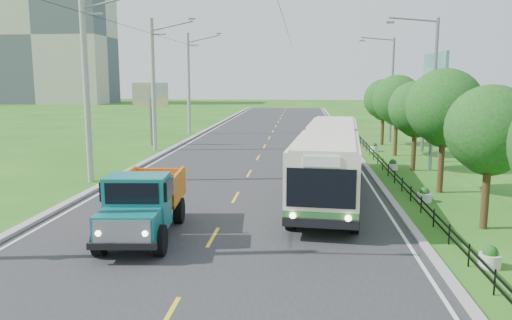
# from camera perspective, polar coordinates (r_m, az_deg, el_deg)

# --- Properties ---
(ground) EXTENTS (240.00, 240.00, 0.00)m
(ground) POSITION_cam_1_polar(r_m,az_deg,el_deg) (17.70, -4.93, -8.82)
(ground) COLOR #205915
(ground) RESTS_ON ground
(road) EXTENTS (14.00, 120.00, 0.02)m
(road) POSITION_cam_1_polar(r_m,az_deg,el_deg) (37.09, 0.51, 0.74)
(road) COLOR #28282B
(road) RESTS_ON ground
(curb_left) EXTENTS (0.40, 120.00, 0.15)m
(curb_left) POSITION_cam_1_polar(r_m,az_deg,el_deg) (38.35, -10.28, 0.97)
(curb_left) COLOR #9E9E99
(curb_left) RESTS_ON ground
(curb_right) EXTENTS (0.30, 120.00, 0.10)m
(curb_right) POSITION_cam_1_polar(r_m,az_deg,el_deg) (37.19, 11.55, 0.64)
(curb_right) COLOR #9E9E99
(curb_right) RESTS_ON ground
(edge_line_left) EXTENTS (0.12, 120.00, 0.00)m
(edge_line_left) POSITION_cam_1_polar(r_m,az_deg,el_deg) (38.21, -9.48, 0.88)
(edge_line_left) COLOR silver
(edge_line_left) RESTS_ON road
(edge_line_right) EXTENTS (0.12, 120.00, 0.00)m
(edge_line_right) POSITION_cam_1_polar(r_m,az_deg,el_deg) (37.14, 10.79, 0.61)
(edge_line_right) COLOR silver
(edge_line_right) RESTS_ON road
(centre_dash) EXTENTS (0.12, 2.20, 0.00)m
(centre_dash) POSITION_cam_1_polar(r_m,az_deg,el_deg) (17.69, -4.93, -8.76)
(centre_dash) COLOR yellow
(centre_dash) RESTS_ON road
(railing_right) EXTENTS (0.04, 40.00, 0.60)m
(railing_right) POSITION_cam_1_polar(r_m,az_deg,el_deg) (31.39, 14.29, -0.56)
(railing_right) COLOR black
(railing_right) RESTS_ON ground
(pole_near) EXTENTS (3.51, 0.32, 10.00)m
(pole_near) POSITION_cam_1_polar(r_m,az_deg,el_deg) (27.95, -18.77, 7.96)
(pole_near) COLOR gray
(pole_near) RESTS_ON ground
(pole_mid) EXTENTS (3.51, 0.32, 10.00)m
(pole_mid) POSITION_cam_1_polar(r_m,az_deg,el_deg) (39.22, -11.61, 8.47)
(pole_mid) COLOR gray
(pole_mid) RESTS_ON ground
(pole_far) EXTENTS (3.51, 0.32, 10.00)m
(pole_far) POSITION_cam_1_polar(r_m,az_deg,el_deg) (50.83, -7.67, 8.70)
(pole_far) COLOR gray
(pole_far) RESTS_ON ground
(tree_second) EXTENTS (3.18, 3.26, 5.30)m
(tree_second) POSITION_cam_1_polar(r_m,az_deg,el_deg) (20.00, 25.20, 2.74)
(tree_second) COLOR #382314
(tree_second) RESTS_ON ground
(tree_third) EXTENTS (3.60, 3.62, 6.00)m
(tree_third) POSITION_cam_1_polar(r_m,az_deg,el_deg) (25.67, 20.75, 5.30)
(tree_third) COLOR #382314
(tree_third) RESTS_ON ground
(tree_fourth) EXTENTS (3.24, 3.31, 5.40)m
(tree_fourth) POSITION_cam_1_polar(r_m,az_deg,el_deg) (31.51, 17.83, 5.34)
(tree_fourth) COLOR #382314
(tree_fourth) RESTS_ON ground
(tree_fifth) EXTENTS (3.48, 3.52, 5.80)m
(tree_fifth) POSITION_cam_1_polar(r_m,az_deg,el_deg) (37.36, 15.87, 6.38)
(tree_fifth) COLOR #382314
(tree_fifth) RESTS_ON ground
(tree_back) EXTENTS (3.30, 3.36, 5.50)m
(tree_back) POSITION_cam_1_polar(r_m,az_deg,el_deg) (43.28, 14.42, 6.51)
(tree_back) COLOR #382314
(tree_back) RESTS_ON ground
(streetlight_mid) EXTENTS (3.02, 0.20, 9.07)m
(streetlight_mid) POSITION_cam_1_polar(r_m,az_deg,el_deg) (31.50, 19.41, 7.66)
(streetlight_mid) COLOR slate
(streetlight_mid) RESTS_ON ground
(streetlight_far) EXTENTS (3.02, 0.20, 9.07)m
(streetlight_far) POSITION_cam_1_polar(r_m,az_deg,el_deg) (45.21, 15.10, 8.18)
(streetlight_far) COLOR slate
(streetlight_far) RESTS_ON ground
(planter_front) EXTENTS (0.64, 0.64, 0.67)m
(planter_front) POSITION_cam_1_polar(r_m,az_deg,el_deg) (16.43, 25.16, -10.09)
(planter_front) COLOR silver
(planter_front) RESTS_ON ground
(planter_near) EXTENTS (0.64, 0.64, 0.67)m
(planter_near) POSITION_cam_1_polar(r_m,az_deg,el_deg) (23.81, 18.68, -3.86)
(planter_near) COLOR silver
(planter_near) RESTS_ON ground
(planter_mid) EXTENTS (0.64, 0.64, 0.67)m
(planter_mid) POSITION_cam_1_polar(r_m,az_deg,el_deg) (31.49, 15.36, -0.60)
(planter_mid) COLOR silver
(planter_mid) RESTS_ON ground
(planter_far) EXTENTS (0.64, 0.64, 0.67)m
(planter_far) POSITION_cam_1_polar(r_m,az_deg,el_deg) (39.30, 13.35, 1.38)
(planter_far) COLOR silver
(planter_far) RESTS_ON ground
(billboard_left) EXTENTS (3.00, 0.20, 5.20)m
(billboard_left) POSITION_cam_1_polar(r_m,az_deg,el_deg) (42.48, -11.99, 6.85)
(billboard_left) COLOR slate
(billboard_left) RESTS_ON ground
(billboard_right) EXTENTS (0.24, 6.00, 7.30)m
(billboard_right) POSITION_cam_1_polar(r_m,az_deg,el_deg) (37.72, 19.70, 8.49)
(billboard_right) COLOR slate
(billboard_right) RESTS_ON ground
(apartment_near) EXTENTS (28.00, 14.00, 30.00)m
(apartment_near) POSITION_cam_1_polar(r_m,az_deg,el_deg) (126.11, -22.76, 12.84)
(apartment_near) COLOR #B7B2A3
(apartment_near) RESTS_ON ground
(apartment_far) EXTENTS (24.00, 14.00, 26.00)m
(apartment_far) POSITION_cam_1_polar(r_m,az_deg,el_deg) (160.00, -26.53, 10.95)
(apartment_far) COLOR #B7B2A3
(apartment_far) RESTS_ON ground
(bus) EXTENTS (3.97, 16.02, 3.06)m
(bus) POSITION_cam_1_polar(r_m,az_deg,el_deg) (24.43, 8.43, 0.57)
(bus) COLOR #2C6E2E
(bus) RESTS_ON ground
(dump_truck) EXTENTS (2.57, 5.73, 2.34)m
(dump_truck) POSITION_cam_1_polar(r_m,az_deg,el_deg) (17.84, -12.73, -4.45)
(dump_truck) COLOR #126C6F
(dump_truck) RESTS_ON ground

